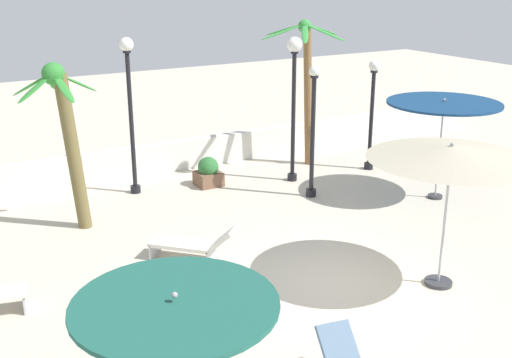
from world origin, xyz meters
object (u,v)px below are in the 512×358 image
lamp_post_3 (130,99)px  lounge_chair_2 (193,244)px  patio_umbrella_1 (451,154)px  palm_tree_0 (307,72)px  lamp_post_1 (372,107)px  patio_umbrella_3 (175,314)px  planter (208,173)px  lamp_post_0 (313,128)px  lamp_post_2 (294,85)px  patio_umbrella_2 (444,106)px  palm_tree_1 (67,128)px

lamp_post_3 → lounge_chair_2: lamp_post_3 is taller
patio_umbrella_1 → palm_tree_0: bearing=74.1°
lamp_post_1 → lounge_chair_2: (-7.49, -3.17, -1.59)m
patio_umbrella_3 → planter: bearing=61.8°
lamp_post_3 → lamp_post_0: bearing=-33.7°
planter → patio_umbrella_1: bearing=-80.7°
lamp_post_1 → lamp_post_2: bearing=174.1°
planter → lamp_post_0: bearing=-47.9°
lamp_post_1 → lamp_post_3: (-7.06, 1.59, 0.67)m
patio_umbrella_1 → patio_umbrella_3: size_ratio=1.26×
patio_umbrella_3 → lamp_post_0: bearing=45.4°
patio_umbrella_2 → lounge_chair_2: bearing=-178.4°
patio_umbrella_1 → planter: (-1.27, 7.74, -2.32)m
lounge_chair_2 → planter: 4.96m
patio_umbrella_1 → lamp_post_0: bearing=82.1°
lounge_chair_2 → lamp_post_2: bearing=35.6°
lamp_post_3 → patio_umbrella_3: bearing=-106.9°
patio_umbrella_1 → lamp_post_2: bearing=81.2°
lamp_post_2 → lamp_post_3: lamp_post_3 is taller
palm_tree_1 → lamp_post_2: lamp_post_2 is taller
lamp_post_2 → lamp_post_1: bearing=-5.9°
lamp_post_3 → palm_tree_1: bearing=-141.2°
lamp_post_3 → lounge_chair_2: 5.29m
patio_umbrella_2 → lamp_post_0: lamp_post_0 is taller
patio_umbrella_2 → lounge_chair_2: 7.68m
palm_tree_0 → planter: bearing=-175.2°
palm_tree_1 → planter: 4.85m
patio_umbrella_1 → patio_umbrella_3: (-6.31, -1.68, -0.64)m
palm_tree_0 → planter: palm_tree_0 is taller
patio_umbrella_3 → palm_tree_1: 8.23m
lamp_post_2 → lounge_chair_2: lamp_post_2 is taller
lamp_post_3 → planter: (2.04, -0.47, -2.26)m
patio_umbrella_3 → lamp_post_0: lamp_post_0 is taller
patio_umbrella_1 → lamp_post_0: (0.77, 5.49, -0.78)m
palm_tree_0 → lamp_post_2: palm_tree_0 is taller
patio_umbrella_3 → lounge_chair_2: size_ratio=1.44×
patio_umbrella_1 → patio_umbrella_3: 6.56m
lamp_post_0 → lamp_post_1: size_ratio=1.06×
lamp_post_3 → planter: bearing=-12.9°
patio_umbrella_2 → palm_tree_0: size_ratio=0.65×
lounge_chair_2 → planter: planter is taller
lamp_post_0 → lamp_post_2: size_ratio=0.86×
palm_tree_1 → lamp_post_1: 9.22m
palm_tree_0 → palm_tree_1: (-7.75, -1.55, -0.48)m
lamp_post_0 → planter: lamp_post_0 is taller
lamp_post_1 → lamp_post_3: lamp_post_3 is taller
patio_umbrella_2 → patio_umbrella_3: patio_umbrella_2 is taller
palm_tree_0 → lounge_chair_2: (-6.04, -4.59, -2.57)m
patio_umbrella_3 → lamp_post_3: bearing=73.1°
patio_umbrella_2 → palm_tree_1: bearing=162.7°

